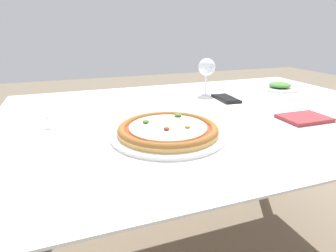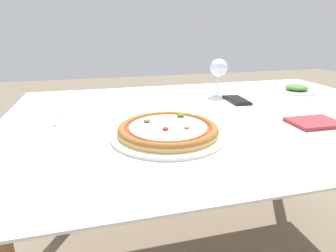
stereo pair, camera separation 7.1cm
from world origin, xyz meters
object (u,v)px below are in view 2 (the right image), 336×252
Objects in this scene: wine_glass_far_left at (219,69)px; side_plate at (296,89)px; dining_table at (217,132)px; fork at (59,117)px; pizza_plate at (168,130)px; cell_phone at (237,100)px.

side_plate is (0.38, -0.04, -0.10)m from wine_glass_far_left.
fork is (-0.54, 0.08, 0.08)m from dining_table.
dining_table is 0.33m from wine_glass_far_left.
wine_glass_far_left is (0.34, 0.43, 0.10)m from pizza_plate.
cell_phone is (0.68, 0.05, 0.00)m from fork.
pizza_plate reaches higher than dining_table.
dining_table is 4.55× the size of pizza_plate.
cell_phone is 0.84× the size of side_plate.
dining_table is 0.21m from cell_phone.
side_plate is at bearing 23.93° from dining_table.
pizza_plate is 2.16× the size of cell_phone.
cell_phone is at bearing -75.47° from wine_glass_far_left.
dining_table is 0.55m from fork.
fork is 0.96× the size of side_plate.
dining_table is 8.60× the size of fork.
cell_phone is at bearing -165.94° from side_plate.
side_plate is (0.72, 0.39, -0.00)m from pizza_plate.
wine_glass_far_left is 0.90× the size of side_plate.
dining_table is 8.24× the size of side_plate.
dining_table is 9.82× the size of cell_phone.
wine_glass_far_left is (0.11, 0.25, 0.19)m from dining_table.
fork is 0.68m from cell_phone.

